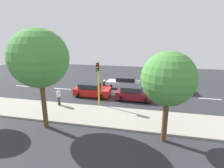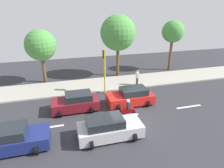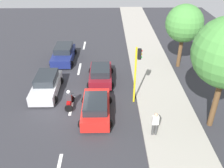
{
  "view_description": "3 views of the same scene",
  "coord_description": "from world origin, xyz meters",
  "px_view_note": "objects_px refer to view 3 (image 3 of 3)",
  "views": [
    {
      "loc": [
        20.87,
        5.44,
        6.84
      ],
      "look_at": [
        1.71,
        1.14,
        1.54
      ],
      "focal_mm": 28.79,
      "sensor_mm": 36.0,
      "label": 1
    },
    {
      "loc": [
        -12.88,
        4.57,
        8.35
      ],
      "look_at": [
        3.24,
        0.16,
        1.57
      ],
      "focal_mm": 31.28,
      "sensor_mm": 36.0,
      "label": 2
    },
    {
      "loc": [
        2.79,
        -14.89,
        10.88
      ],
      "look_at": [
        3.08,
        1.26,
        1.13
      ],
      "focal_mm": 38.84,
      "sensor_mm": 36.0,
      "label": 3
    }
  ],
  "objects_px": {
    "car_maroon": "(101,74)",
    "car_silver": "(46,85)",
    "motorcycle": "(69,100)",
    "traffic_light_corner": "(137,68)",
    "street_tree_south": "(184,24)",
    "car_dark_blue": "(64,54)",
    "car_red": "(96,108)",
    "pedestrian_near_signal": "(155,123)"
  },
  "relations": [
    {
      "from": "car_maroon",
      "to": "traffic_light_corner",
      "type": "bearing_deg",
      "value": -49.18
    },
    {
      "from": "car_red",
      "to": "street_tree_south",
      "type": "distance_m",
      "value": 11.51
    },
    {
      "from": "pedestrian_near_signal",
      "to": "street_tree_south",
      "type": "bearing_deg",
      "value": 67.77
    },
    {
      "from": "pedestrian_near_signal",
      "to": "street_tree_south",
      "type": "relative_size",
      "value": 0.28
    },
    {
      "from": "car_maroon",
      "to": "motorcycle",
      "type": "xyz_separation_m",
      "value": [
        -2.22,
        -3.81,
        -0.07
      ]
    },
    {
      "from": "car_red",
      "to": "car_maroon",
      "type": "relative_size",
      "value": 1.06
    },
    {
      "from": "car_silver",
      "to": "pedestrian_near_signal",
      "type": "height_order",
      "value": "pedestrian_near_signal"
    },
    {
      "from": "car_silver",
      "to": "car_dark_blue",
      "type": "xyz_separation_m",
      "value": [
        0.44,
        6.13,
        0.0
      ]
    },
    {
      "from": "car_red",
      "to": "traffic_light_corner",
      "type": "distance_m",
      "value": 4.06
    },
    {
      "from": "car_dark_blue",
      "to": "car_red",
      "type": "relative_size",
      "value": 1.08
    },
    {
      "from": "traffic_light_corner",
      "to": "car_silver",
      "type": "bearing_deg",
      "value": 168.83
    },
    {
      "from": "car_dark_blue",
      "to": "street_tree_south",
      "type": "height_order",
      "value": "street_tree_south"
    },
    {
      "from": "car_silver",
      "to": "car_red",
      "type": "distance_m",
      "value": 5.16
    },
    {
      "from": "car_dark_blue",
      "to": "motorcycle",
      "type": "bearing_deg",
      "value": -78.4
    },
    {
      "from": "car_maroon",
      "to": "pedestrian_near_signal",
      "type": "distance_m",
      "value": 7.86
    },
    {
      "from": "motorcycle",
      "to": "traffic_light_corner",
      "type": "height_order",
      "value": "traffic_light_corner"
    },
    {
      "from": "pedestrian_near_signal",
      "to": "motorcycle",
      "type": "bearing_deg",
      "value": 151.01
    },
    {
      "from": "car_dark_blue",
      "to": "street_tree_south",
      "type": "xyz_separation_m",
      "value": [
        11.47,
        -1.54,
        3.56
      ]
    },
    {
      "from": "car_red",
      "to": "pedestrian_near_signal",
      "type": "distance_m",
      "value": 4.35
    },
    {
      "from": "car_maroon",
      "to": "car_silver",
      "type": "bearing_deg",
      "value": -157.98
    },
    {
      "from": "motorcycle",
      "to": "car_silver",
      "type": "bearing_deg",
      "value": 135.98
    },
    {
      "from": "car_dark_blue",
      "to": "traffic_light_corner",
      "type": "distance_m",
      "value": 10.27
    },
    {
      "from": "car_silver",
      "to": "motorcycle",
      "type": "relative_size",
      "value": 2.83
    },
    {
      "from": "car_dark_blue",
      "to": "traffic_light_corner",
      "type": "relative_size",
      "value": 0.99
    },
    {
      "from": "car_silver",
      "to": "car_red",
      "type": "height_order",
      "value": "same"
    },
    {
      "from": "car_maroon",
      "to": "street_tree_south",
      "type": "distance_m",
      "value": 8.83
    },
    {
      "from": "car_dark_blue",
      "to": "traffic_light_corner",
      "type": "xyz_separation_m",
      "value": [
        6.62,
        -7.53,
        2.22
      ]
    },
    {
      "from": "pedestrian_near_signal",
      "to": "traffic_light_corner",
      "type": "relative_size",
      "value": 0.38
    },
    {
      "from": "pedestrian_near_signal",
      "to": "traffic_light_corner",
      "type": "bearing_deg",
      "value": 102.09
    },
    {
      "from": "car_dark_blue",
      "to": "car_red",
      "type": "bearing_deg",
      "value": -68.27
    },
    {
      "from": "street_tree_south",
      "to": "car_silver",
      "type": "bearing_deg",
      "value": -158.91
    },
    {
      "from": "street_tree_south",
      "to": "motorcycle",
      "type": "bearing_deg",
      "value": -145.82
    },
    {
      "from": "car_silver",
      "to": "traffic_light_corner",
      "type": "distance_m",
      "value": 7.53
    },
    {
      "from": "traffic_light_corner",
      "to": "street_tree_south",
      "type": "height_order",
      "value": "street_tree_south"
    },
    {
      "from": "car_silver",
      "to": "car_maroon",
      "type": "relative_size",
      "value": 1.11
    },
    {
      "from": "car_red",
      "to": "motorcycle",
      "type": "relative_size",
      "value": 2.69
    },
    {
      "from": "car_silver",
      "to": "traffic_light_corner",
      "type": "bearing_deg",
      "value": -11.17
    },
    {
      "from": "car_dark_blue",
      "to": "car_red",
      "type": "distance_m",
      "value": 9.94
    },
    {
      "from": "car_silver",
      "to": "motorcycle",
      "type": "height_order",
      "value": "motorcycle"
    },
    {
      "from": "car_dark_blue",
      "to": "motorcycle",
      "type": "distance_m",
      "value": 8.35
    },
    {
      "from": "car_silver",
      "to": "pedestrian_near_signal",
      "type": "distance_m",
      "value": 9.48
    },
    {
      "from": "traffic_light_corner",
      "to": "street_tree_south",
      "type": "relative_size",
      "value": 0.75
    }
  ]
}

